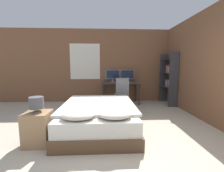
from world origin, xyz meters
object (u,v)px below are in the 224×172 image
Objects in this scene: desk at (121,85)px; bookshelf at (170,77)px; keyboard at (121,83)px; monitor_right at (127,75)px; bedside_lamp at (36,103)px; computer_mouse at (129,82)px; bed at (99,116)px; office_chair at (122,97)px; nightstand at (38,128)px; monitor_left at (113,75)px.

desk is 0.74× the size of bookshelf.
keyboard is 0.20× the size of bookshelf.
monitor_right is 0.28× the size of bookshelf.
computer_mouse is (1.98, 2.57, 0.06)m from bedside_lamp.
bedside_lamp is (-1.01, -0.65, 0.46)m from bed.
computer_mouse is 0.07× the size of office_chair.
keyboard is 0.62m from office_chair.
computer_mouse is (1.98, 2.57, 0.50)m from nightstand.
bedside_lamp is 3.39m from monitor_left.
monitor_right is at bearing 67.78° from bed.
bed is 1.59m from office_chair.
bookshelf is (2.37, 1.90, 0.72)m from bed.
monitor_left reaches higher than computer_mouse.
computer_mouse is at bearing -41.70° from desk.
computer_mouse is 1.41m from bookshelf.
desk reaches higher than bed.
computer_mouse is (-0.01, -0.48, -0.24)m from monitor_right.
bedside_lamp is (0.00, 0.00, 0.44)m from nightstand.
bookshelf is at bearing -8.72° from desk.
bed is 2.10× the size of office_chair.
office_chair is (1.68, 2.09, 0.10)m from nightstand.
desk is at bearing 71.87° from bed.
monitor_left is 1.18m from office_chair.
desk is 19.00× the size of computer_mouse.
monitor_left is at bearing 64.77° from bedside_lamp.
monitor_left and monitor_right have the same top height.
office_chair is at bearing -92.94° from desk.
bedside_lamp is 4.24m from bookshelf.
computer_mouse is at bearing 0.00° from keyboard.
nightstand is 2.68m from office_chair.
computer_mouse is 0.70m from office_chair.
desk is (1.71, 2.81, -0.05)m from bedside_lamp.
desk is 0.26m from keyboard.
nightstand is 0.32× the size of bookshelf.
monitor_right is 0.54m from computer_mouse.
bedside_lamp is at bearing -127.61° from computer_mouse.
nightstand is 3.72m from monitor_right.
keyboard is at bearing 85.59° from office_chair.
keyboard is (-0.27, -0.48, -0.24)m from monitor_right.
bed is at bearing -114.94° from office_chair.
keyboard is at bearing 180.00° from computer_mouse.
bookshelf is at bearing -14.40° from monitor_left.
bedside_lamp reaches higher than computer_mouse.
computer_mouse reaches higher than nightstand.
bedside_lamp is 3.29m from desk.
bedside_lamp is 0.73× the size of keyboard.
bedside_lamp is at bearing -147.05° from bed.
nightstand is 1.59× the size of keyboard.
nightstand is 4.29m from bookshelf.
desk is at bearing 171.28° from bookshelf.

